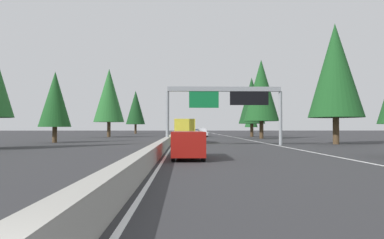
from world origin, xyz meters
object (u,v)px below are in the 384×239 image
(sign_gantry_overhead, at_px, (226,99))
(conifer_right_far, at_px, (252,101))
(minivan_near_right, at_px, (188,143))
(conifer_right_distant, at_px, (251,116))
(sedan_near_center, at_px, (185,131))
(conifer_right_mid, at_px, (261,90))
(conifer_left_far, at_px, (136,107))
(box_truck_mid_right, at_px, (185,130))
(bus_far_center, at_px, (185,129))
(conifer_right_near, at_px, (335,70))
(conifer_left_mid, at_px, (109,95))
(conifer_left_near, at_px, (55,99))
(pickup_mid_center, at_px, (202,132))
(sedan_mid_left, at_px, (196,131))
(sedan_distant_b, at_px, (185,131))

(sign_gantry_overhead, bearing_deg, conifer_right_far, -15.99)
(minivan_near_right, xyz_separation_m, conifer_right_distant, (86.01, -21.32, 4.73))
(sedan_near_center, xyz_separation_m, conifer_right_mid, (-50.84, -13.42, 7.87))
(conifer_right_distant, distance_m, conifer_left_far, 36.85)
(box_truck_mid_right, relative_size, bus_far_center, 0.74)
(conifer_right_near, bearing_deg, bus_far_center, 28.17)
(conifer_left_mid, bearing_deg, conifer_right_near, -132.71)
(conifer_right_mid, relative_size, conifer_left_near, 1.53)
(bus_far_center, bearing_deg, conifer_right_far, -92.24)
(conifer_right_far, distance_m, conifer_right_distant, 37.09)
(sign_gantry_overhead, height_order, conifer_right_distant, conifer_right_distant)
(conifer_right_mid, xyz_separation_m, conifer_right_far, (11.51, -0.64, -0.90))
(pickup_mid_center, xyz_separation_m, sedan_near_center, (36.37, 3.77, -0.23))
(sedan_mid_left, xyz_separation_m, conifer_right_far, (-45.72, -10.27, 6.97))
(conifer_left_near, bearing_deg, sedan_mid_left, -15.94)
(sedan_distant_b, bearing_deg, conifer_right_mid, -168.25)
(sedan_mid_left, bearing_deg, conifer_right_distant, -118.26)
(conifer_left_mid, distance_m, conifer_left_far, 37.07)
(conifer_right_far, height_order, conifer_left_far, conifer_left_far)
(box_truck_mid_right, xyz_separation_m, conifer_right_near, (-3.81, -17.60, 7.00))
(minivan_near_right, bearing_deg, conifer_right_near, -44.58)
(bus_far_center, bearing_deg, box_truck_mid_right, 179.64)
(bus_far_center, relative_size, conifer_left_mid, 0.82)
(conifer_right_mid, distance_m, conifer_left_near, 34.19)
(sign_gantry_overhead, height_order, bus_far_center, sign_gantry_overhead)
(conifer_right_far, bearing_deg, conifer_left_near, 130.95)
(sedan_mid_left, height_order, conifer_right_near, conifer_right_near)
(sedan_near_center, bearing_deg, bus_far_center, 179.93)
(minivan_near_right, xyz_separation_m, box_truck_mid_right, (21.52, 0.15, 0.66))
(conifer_right_far, xyz_separation_m, conifer_left_near, (-26.91, 31.02, -2.06))
(conifer_right_far, xyz_separation_m, conifer_left_far, (35.61, 29.57, 0.63))
(conifer_right_far, xyz_separation_m, conifer_right_distant, (36.33, -7.18, -1.98))
(sign_gantry_overhead, distance_m, sedan_near_center, 73.87)
(sedan_mid_left, height_order, sedan_distant_b, same)
(box_truck_mid_right, relative_size, conifer_left_far, 0.62)
(sedan_distant_b, relative_size, conifer_right_mid, 0.31)
(sedan_mid_left, bearing_deg, sign_gantry_overhead, -179.68)
(sign_gantry_overhead, bearing_deg, pickup_mid_center, 0.72)
(sign_gantry_overhead, xyz_separation_m, sedan_distant_b, (86.99, 4.17, -4.39))
(conifer_right_far, relative_size, conifer_left_near, 1.37)
(bus_far_center, distance_m, conifer_right_near, 37.52)
(minivan_near_right, relative_size, pickup_mid_center, 0.89)
(conifer_right_near, height_order, conifer_right_mid, conifer_right_near)
(sign_gantry_overhead, xyz_separation_m, conifer_right_distant, (70.62, -17.01, 0.61))
(box_truck_mid_right, height_order, conifer_right_distant, conifer_right_distant)
(conifer_right_mid, relative_size, conifer_right_distant, 1.50)
(minivan_near_right, relative_size, conifer_right_distant, 0.53)
(bus_far_center, height_order, conifer_left_far, conifer_left_far)
(sign_gantry_overhead, distance_m, conifer_left_mid, 38.54)
(sign_gantry_overhead, xyz_separation_m, box_truck_mid_right, (6.13, 4.46, -3.46))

